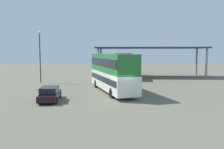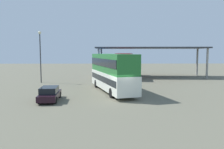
{
  "view_description": "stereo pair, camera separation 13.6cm",
  "coord_description": "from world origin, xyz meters",
  "px_view_note": "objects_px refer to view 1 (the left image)",
  "views": [
    {
      "loc": [
        -1.25,
        -20.88,
        4.56
      ],
      "look_at": [
        -0.7,
        4.7,
        2.0
      ],
      "focal_mm": 35.46,
      "sensor_mm": 36.0,
      "label": 1
    },
    {
      "loc": [
        -1.12,
        -20.89,
        4.56
      ],
      "look_at": [
        -0.7,
        4.7,
        2.0
      ],
      "focal_mm": 35.46,
      "sensor_mm": 36.0,
      "label": 2
    }
  ],
  "objects_px": {
    "double_decker_mid_row": "(124,64)",
    "lamppost_tall": "(40,50)",
    "parked_hatchback": "(50,94)",
    "double_decker_near_canopy": "(102,64)",
    "double_decker_main": "(112,71)"
  },
  "relations": [
    {
      "from": "double_decker_near_canopy",
      "to": "lamppost_tall",
      "type": "distance_m",
      "value": 12.5
    },
    {
      "from": "parked_hatchback",
      "to": "double_decker_near_canopy",
      "type": "height_order",
      "value": "double_decker_near_canopy"
    },
    {
      "from": "double_decker_main",
      "to": "lamppost_tall",
      "type": "height_order",
      "value": "lamppost_tall"
    },
    {
      "from": "parked_hatchback",
      "to": "double_decker_near_canopy",
      "type": "xyz_separation_m",
      "value": [
        4.43,
        20.94,
        1.63
      ]
    },
    {
      "from": "double_decker_mid_row",
      "to": "parked_hatchback",
      "type": "bearing_deg",
      "value": 164.46
    },
    {
      "from": "lamppost_tall",
      "to": "double_decker_main",
      "type": "bearing_deg",
      "value": -36.3
    },
    {
      "from": "double_decker_mid_row",
      "to": "lamppost_tall",
      "type": "bearing_deg",
      "value": 124.97
    },
    {
      "from": "parked_hatchback",
      "to": "double_decker_main",
      "type": "bearing_deg",
      "value": -54.72
    },
    {
      "from": "double_decker_mid_row",
      "to": "lamppost_tall",
      "type": "xyz_separation_m",
      "value": [
        -13.15,
        -6.65,
        2.45
      ]
    },
    {
      "from": "double_decker_near_canopy",
      "to": "lamppost_tall",
      "type": "bearing_deg",
      "value": 129.65
    },
    {
      "from": "double_decker_mid_row",
      "to": "double_decker_main",
      "type": "bearing_deg",
      "value": 178.18
    },
    {
      "from": "lamppost_tall",
      "to": "double_decker_near_canopy",
      "type": "bearing_deg",
      "value": 42.11
    },
    {
      "from": "double_decker_near_canopy",
      "to": "lamppost_tall",
      "type": "xyz_separation_m",
      "value": [
        -9.08,
        -8.21,
        2.56
      ]
    },
    {
      "from": "double_decker_main",
      "to": "double_decker_mid_row",
      "type": "xyz_separation_m",
      "value": [
        2.54,
        14.45,
        0.01
      ]
    },
    {
      "from": "double_decker_mid_row",
      "to": "lamppost_tall",
      "type": "distance_m",
      "value": 14.94
    }
  ]
}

